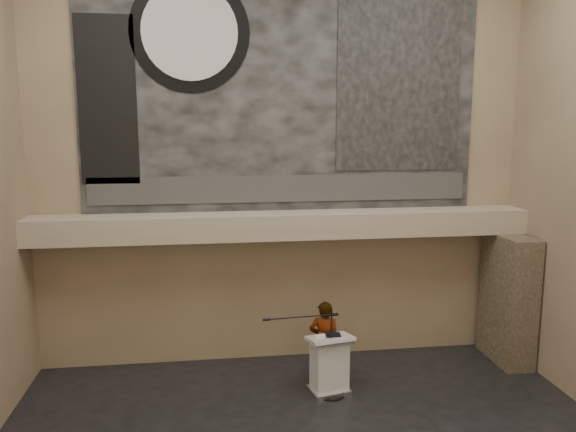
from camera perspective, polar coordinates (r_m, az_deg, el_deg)
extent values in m
cube|color=#7F6E50|center=(11.52, -0.55, 5.81)|extent=(10.00, 0.02, 8.50)
cube|color=#7F6E50|center=(3.78, 15.23, -2.26)|extent=(10.00, 0.02, 8.50)
cube|color=tan|center=(11.29, -0.28, -0.92)|extent=(10.00, 0.80, 0.50)
cylinder|color=#B2893D|center=(11.20, -8.39, -2.57)|extent=(0.04, 0.04, 0.06)
cylinder|color=#B2893D|center=(11.69, 9.03, -2.07)|extent=(0.04, 0.04, 0.06)
cube|color=black|center=(11.49, -0.54, 13.04)|extent=(8.00, 0.05, 5.00)
cube|color=#313131|center=(11.51, -0.50, 2.81)|extent=(7.76, 0.02, 0.55)
cylinder|color=black|center=(11.46, -9.95, 17.94)|extent=(2.30, 0.02, 2.30)
cylinder|color=silver|center=(11.44, -9.95, 17.96)|extent=(1.84, 0.02, 1.84)
cube|color=black|center=(12.00, 11.24, 13.19)|extent=(2.60, 0.02, 3.60)
cube|color=black|center=(11.50, -17.90, 11.09)|extent=(1.10, 0.02, 3.20)
cube|color=#423729|center=(12.73, 21.44, -7.79)|extent=(0.60, 1.40, 2.70)
cube|color=silver|center=(11.02, 4.19, -17.22)|extent=(0.81, 0.68, 0.08)
cube|color=silver|center=(10.80, 4.23, -14.75)|extent=(0.70, 0.55, 0.96)
cube|color=silver|center=(10.58, 4.29, -12.28)|extent=(0.90, 0.72, 0.14)
cube|color=black|center=(10.60, 4.60, -11.97)|extent=(0.29, 0.24, 0.04)
cube|color=white|center=(10.52, 3.45, -12.21)|extent=(0.24, 0.32, 0.00)
imported|color=white|center=(11.11, 3.73, -12.63)|extent=(0.68, 0.54, 1.62)
cylinder|color=black|center=(10.94, 4.34, -17.60)|extent=(0.52, 0.52, 0.02)
cylinder|color=black|center=(10.61, 4.39, -13.80)|extent=(0.03, 0.03, 1.60)
cylinder|color=black|center=(10.18, 1.17, -10.23)|extent=(1.33, 0.13, 0.02)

